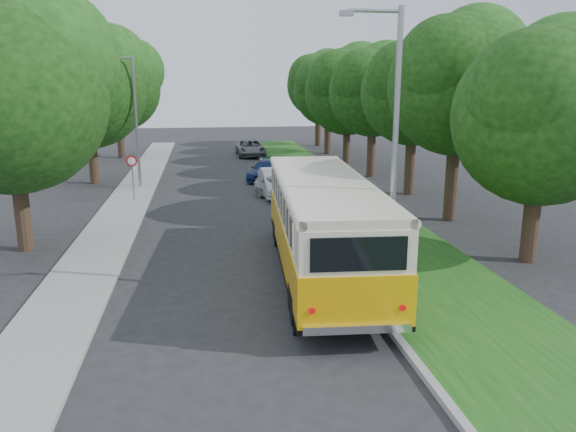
{
  "coord_description": "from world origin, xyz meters",
  "views": [
    {
      "loc": [
        -0.86,
        -17.17,
        6.11
      ],
      "look_at": [
        1.98,
        1.71,
        1.5
      ],
      "focal_mm": 35.0,
      "sensor_mm": 36.0,
      "label": 1
    }
  ],
  "objects": [
    {
      "name": "ground",
      "position": [
        0.0,
        0.0,
        0.0
      ],
      "size": [
        120.0,
        120.0,
        0.0
      ],
      "primitive_type": "plane",
      "color": "#262629",
      "rests_on": "ground"
    },
    {
      "name": "curb",
      "position": [
        3.6,
        5.0,
        0.07
      ],
      "size": [
        0.2,
        70.0,
        0.15
      ],
      "primitive_type": "cube",
      "color": "gray",
      "rests_on": "ground"
    },
    {
      "name": "grass_verge",
      "position": [
        5.95,
        5.0,
        0.07
      ],
      "size": [
        4.5,
        70.0,
        0.13
      ],
      "primitive_type": "cube",
      "color": "#184D14",
      "rests_on": "ground"
    },
    {
      "name": "sidewalk",
      "position": [
        -4.8,
        5.0,
        0.06
      ],
      "size": [
        2.2,
        70.0,
        0.12
      ],
      "primitive_type": "cube",
      "color": "gray",
      "rests_on": "ground"
    },
    {
      "name": "treeline",
      "position": [
        3.15,
        17.99,
        5.93
      ],
      "size": [
        24.27,
        41.91,
        9.46
      ],
      "color": "#332319",
      "rests_on": "ground"
    },
    {
      "name": "lamppost_near",
      "position": [
        4.21,
        -2.5,
        4.37
      ],
      "size": [
        1.71,
        0.16,
        8.0
      ],
      "color": "gray",
      "rests_on": "ground"
    },
    {
      "name": "lamppost_far",
      "position": [
        -4.7,
        16.0,
        4.12
      ],
      "size": [
        1.71,
        0.16,
        7.5
      ],
      "color": "gray",
      "rests_on": "ground"
    },
    {
      "name": "warning_sign",
      "position": [
        -4.5,
        11.98,
        1.71
      ],
      "size": [
        0.56,
        0.1,
        2.5
      ],
      "color": "gray",
      "rests_on": "ground"
    },
    {
      "name": "vintage_bus",
      "position": [
        2.77,
        -0.48,
        1.62
      ],
      "size": [
        3.51,
        11.05,
        3.24
      ],
      "primitive_type": null,
      "rotation": [
        0.0,
        0.0,
        -0.07
      ],
      "color": "#FFB408",
      "rests_on": "ground"
    },
    {
      "name": "car_silver",
      "position": [
        3.0,
        11.46,
        0.64
      ],
      "size": [
        2.71,
        4.07,
        1.29
      ],
      "primitive_type": "imported",
      "rotation": [
        0.0,
        0.0,
        0.35
      ],
      "color": "#A9A8AD",
      "rests_on": "ground"
    },
    {
      "name": "car_white",
      "position": [
        3.0,
        12.7,
        0.73
      ],
      "size": [
        1.68,
        4.47,
        1.46
      ],
      "primitive_type": "imported",
      "rotation": [
        0.0,
        0.0,
        0.03
      ],
      "color": "silver",
      "rests_on": "ground"
    },
    {
      "name": "car_blue",
      "position": [
        3.0,
        17.73,
        0.61
      ],
      "size": [
        3.1,
        4.56,
        1.22
      ],
      "primitive_type": "imported",
      "rotation": [
        0.0,
        0.0,
        -0.36
      ],
      "color": "navy",
      "rests_on": "ground"
    },
    {
      "name": "car_grey",
      "position": [
        3.0,
        29.4,
        0.67
      ],
      "size": [
        2.31,
        4.85,
        1.34
      ],
      "primitive_type": "imported",
      "rotation": [
        0.0,
        0.0,
        0.02
      ],
      "color": "slate",
      "rests_on": "ground"
    }
  ]
}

